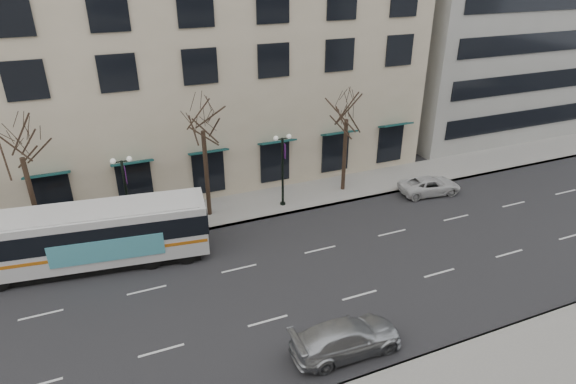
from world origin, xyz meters
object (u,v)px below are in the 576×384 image
lamp_post_left (127,193)px  city_bus (90,235)px  lamp_post_right (283,167)px  white_pickup (430,185)px  tree_far_left (18,141)px  tree_far_right (347,106)px  tree_far_mid (202,116)px  silver_car (347,338)px

lamp_post_left → city_bus: bearing=-134.1°
lamp_post_right → white_pickup: bearing=-11.6°
tree_far_left → tree_far_right: size_ratio=1.03×
tree_far_mid → white_pickup: tree_far_mid is taller
silver_car → white_pickup: 17.37m
city_bus → lamp_post_right: bearing=18.5°
lamp_post_right → city_bus: lamp_post_right is taller
silver_car → white_pickup: size_ratio=1.11×
tree_far_left → lamp_post_left: bearing=-6.8°
city_bus → tree_far_mid: bearing=29.8°
city_bus → white_pickup: city_bus is taller
tree_far_right → white_pickup: size_ratio=1.79×
silver_car → city_bus: bearing=42.4°
tree_far_mid → lamp_post_right: size_ratio=1.64×
white_pickup → tree_far_mid: bearing=87.4°
tree_far_left → white_pickup: (25.61, -2.78, -6.07)m
lamp_post_left → silver_car: 15.68m
lamp_post_right → tree_far_left: bearing=177.7°
lamp_post_left → white_pickup: lamp_post_left is taller
lamp_post_right → silver_car: size_ratio=1.04×
tree_far_mid → white_pickup: (15.61, -2.78, -6.28)m
tree_far_mid → tree_far_right: size_ratio=1.06×
lamp_post_right → white_pickup: lamp_post_right is taller
tree_far_left → tree_far_mid: size_ratio=0.98×
lamp_post_left → city_bus: size_ratio=0.40×
lamp_post_left → tree_far_mid: bearing=6.9°
white_pickup → tree_far_right: bearing=71.1°
tree_far_mid → lamp_post_left: tree_far_mid is taller
tree_far_left → white_pickup: 26.47m
tree_far_right → lamp_post_left: tree_far_right is taller
lamp_post_right → silver_car: lamp_post_right is taller
tree_far_left → city_bus: 6.26m
tree_far_right → silver_car: bearing=-117.8°
city_bus → white_pickup: (22.94, 0.24, -1.27)m
tree_far_left → tree_far_right: bearing=0.0°
tree_far_left → city_bus: (2.66, -3.02, -4.80)m
lamp_post_left → white_pickup: size_ratio=1.16×
white_pickup → tree_far_left: bearing=91.3°
lamp_post_left → lamp_post_right: same height
tree_far_right → silver_car: tree_far_right is taller
tree_far_left → lamp_post_left: size_ratio=1.60×
city_bus → silver_car: city_bus is taller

